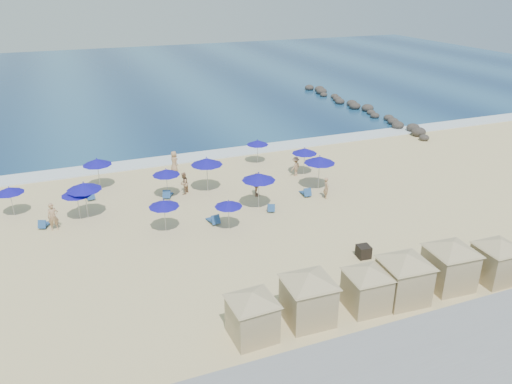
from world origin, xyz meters
TOP-DOWN VIEW (x-y plane):
  - ground at (0.00, 0.00)m, footprint 160.00×160.00m
  - ocean at (0.00, 55.00)m, footprint 160.00×80.00m
  - surf_line at (0.00, 15.50)m, footprint 160.00×2.50m
  - seawall at (0.00, -13.50)m, footprint 160.00×6.10m
  - rock_jetty at (24.01, 24.90)m, footprint 2.56×26.66m
  - trash_bin at (5.28, -5.13)m, footprint 0.80×0.80m
  - cabana_0 at (-3.28, -9.27)m, footprint 4.21×4.21m
  - cabana_1 at (-0.40, -9.10)m, footprint 4.64×4.64m
  - cabana_2 at (2.71, -9.29)m, footprint 4.15×4.15m
  - cabana_3 at (4.80, -9.37)m, footprint 4.65×4.65m
  - cabana_4 at (7.77, -9.27)m, footprint 4.67×4.67m
  - cabana_5 at (10.54, -9.70)m, footprint 4.31×4.31m
  - umbrella_0 at (-13.98, 8.48)m, footprint 1.89×1.89m
  - umbrella_1 at (-9.27, 6.26)m, footprint 2.32×2.32m
  - umbrella_2 at (-9.79, 6.19)m, footprint 2.01×2.01m
  - umbrella_3 at (-4.76, 2.37)m, footprint 1.96×1.96m
  - umbrella_4 at (-7.99, 11.21)m, footprint 2.20×2.20m
  - umbrella_5 at (-3.48, 7.59)m, footprint 2.03×2.03m
  - umbrella_6 at (-0.87, 1.17)m, footprint 1.80×1.80m
  - umbrella_7 at (-0.37, 7.69)m, footprint 2.41×2.41m
  - umbrella_8 at (2.13, 3.46)m, footprint 2.37×2.37m
  - umbrella_9 at (5.48, 12.07)m, footprint 1.90×1.90m
  - umbrella_10 at (8.03, 8.10)m, footprint 2.07×2.07m
  - umbrella_11 at (7.71, 4.97)m, footprint 2.39×2.39m
  - beach_chair_0 at (-12.05, 5.80)m, footprint 0.93×1.28m
  - beach_chair_1 at (-8.88, 9.36)m, footprint 0.70×1.28m
  - beach_chair_2 at (-3.50, 7.58)m, footprint 1.03×1.39m
  - beach_chair_3 at (-1.55, 2.28)m, footprint 0.74×1.37m
  - beach_chair_4 at (2.74, 2.61)m, footprint 0.91×1.25m
  - beach_chair_5 at (6.21, 4.10)m, footprint 0.70×1.33m
  - beachgoer_0 at (-11.41, 5.20)m, footprint 0.71×0.50m
  - beachgoer_1 at (-2.18, 7.80)m, footprint 1.02×1.03m
  - beachgoer_2 at (2.75, 5.41)m, footprint 0.84×1.17m
  - beachgoer_3 at (7.26, 8.11)m, footprint 1.19×1.02m
  - beachgoer_4 at (-1.78, 12.72)m, footprint 0.81×1.00m
  - beachgoer_5 at (7.37, 3.16)m, footprint 0.49×0.65m

SIDE VIEW (x-z plane):
  - ground at x=0.00m, z-range 0.00..0.00m
  - ocean at x=0.00m, z-range 0.00..0.06m
  - surf_line at x=0.00m, z-range 0.00..0.08m
  - beach_chair_4 at x=2.74m, z-range -0.10..0.53m
  - beach_chair_0 at x=-12.05m, z-range -0.10..0.54m
  - beach_chair_1 at x=-8.88m, z-range -0.10..0.57m
  - beach_chair_2 at x=-3.50m, z-range -0.11..0.59m
  - beach_chair_5 at x=6.21m, z-range -0.11..0.60m
  - beach_chair_3 at x=-1.55m, z-range -0.11..0.61m
  - rock_jetty at x=24.01m, z-range -0.12..0.84m
  - trash_bin at x=5.28m, z-range 0.00..0.73m
  - seawall at x=0.00m, z-range 0.04..1.26m
  - beachgoer_3 at x=7.26m, z-range 0.00..1.59m
  - beachgoer_5 at x=7.37m, z-range 0.00..1.62m
  - beachgoer_1 at x=-2.18m, z-range 0.00..1.68m
  - beachgoer_4 at x=-1.78m, z-range 0.00..1.76m
  - beachgoer_2 at x=2.75m, z-range 0.00..1.84m
  - beachgoer_0 at x=-11.41m, z-range 0.00..1.84m
  - cabana_2 at x=2.71m, z-range 0.19..2.79m
  - cabana_0 at x=-3.28m, z-range 0.19..2.83m
  - cabana_5 at x=10.54m, z-range 0.20..2.90m
  - cabana_1 at x=-0.40m, z-range 0.21..3.12m
  - cabana_3 at x=4.80m, z-range 0.21..3.14m
  - cabana_4 at x=7.77m, z-range 0.21..3.15m
  - umbrella_6 at x=-0.87m, z-range 0.75..2.80m
  - umbrella_0 at x=-13.98m, z-range 0.79..2.95m
  - umbrella_9 at x=5.48m, z-range 0.79..2.96m
  - umbrella_3 at x=-4.76m, z-range 0.82..3.06m
  - umbrella_2 at x=-9.79m, z-range 0.84..3.13m
  - umbrella_5 at x=-3.48m, z-range 0.85..3.16m
  - umbrella_10 at x=8.03m, z-range 0.86..3.22m
  - umbrella_4 at x=-7.99m, z-range 0.92..3.43m
  - umbrella_1 at x=-9.27m, z-range 0.97..3.61m
  - umbrella_8 at x=2.13m, z-range 0.99..3.69m
  - umbrella_11 at x=7.71m, z-range 1.00..3.72m
  - umbrella_7 at x=-0.37m, z-range 1.01..3.76m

